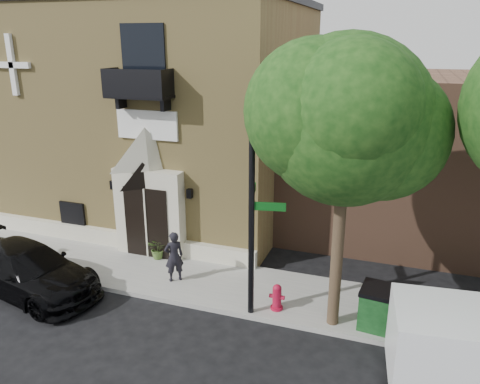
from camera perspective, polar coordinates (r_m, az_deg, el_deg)
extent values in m
plane|color=black|center=(15.34, -12.43, -12.47)|extent=(120.00, 120.00, 0.00)
cube|color=gray|center=(16.00, -6.51, -10.46)|extent=(42.00, 3.00, 0.15)
cube|color=tan|center=(21.92, -9.06, 9.50)|extent=(12.00, 10.00, 9.00)
cube|color=black|center=(21.73, -9.71, 21.70)|extent=(12.20, 10.20, 0.30)
cube|color=beige|center=(18.80, -15.81, -5.28)|extent=(12.00, 0.30, 0.60)
cube|color=beige|center=(17.19, -10.93, -2.47)|extent=(2.60, 0.55, 3.20)
pyramid|color=beige|center=(16.53, -11.41, 5.19)|extent=(2.60, 0.55, 1.50)
cube|color=black|center=(17.06, -11.35, -3.73)|extent=(1.70, 0.06, 2.60)
cube|color=beige|center=(17.03, -11.42, -3.77)|extent=(0.06, 0.04, 2.60)
cube|color=white|center=(16.53, -11.25, 8.03)|extent=(2.30, 0.10, 1.00)
cube|color=black|center=(16.06, -12.18, 11.30)|extent=(2.20, 0.90, 0.10)
cube|color=black|center=(15.65, -13.12, 12.73)|extent=(2.20, 0.06, 0.90)
cube|color=black|center=(16.59, -15.47, 12.83)|extent=(0.06, 0.90, 0.90)
cube|color=black|center=(15.50, -8.88, 12.93)|extent=(0.06, 0.90, 0.90)
cube|color=black|center=(16.33, -11.68, 15.67)|extent=(1.60, 0.08, 2.20)
cube|color=white|center=(19.68, -26.03, 13.74)|extent=(0.22, 0.14, 2.20)
cube|color=white|center=(19.68, -26.03, 13.74)|extent=(1.60, 0.14, 0.22)
cube|color=black|center=(19.53, -19.73, -2.59)|extent=(1.10, 0.10, 1.00)
cube|color=#E43502|center=(19.55, -19.68, -2.56)|extent=(0.85, 0.06, 0.75)
cube|color=black|center=(17.83, -15.20, 0.85)|extent=(0.18, 0.18, 0.32)
cube|color=black|center=(16.32, -6.16, -0.18)|extent=(0.18, 0.18, 0.32)
cylinder|color=#38281C|center=(12.81, 11.75, -7.43)|extent=(0.32, 0.32, 4.20)
sphere|color=#10350E|center=(11.75, 12.86, 8.50)|extent=(4.20, 4.20, 4.20)
sphere|color=#10350E|center=(12.04, 16.74, 6.95)|extent=(3.36, 3.36, 3.36)
sphere|color=#10350E|center=(11.63, 9.34, 9.61)|extent=(3.57, 3.57, 3.57)
sphere|color=#10350E|center=(10.99, 13.60, 9.92)|extent=(3.15, 3.15, 3.15)
imported|color=black|center=(16.42, -24.51, -8.60)|extent=(5.60, 3.16, 1.53)
cylinder|color=black|center=(13.02, 21.50, -17.44)|extent=(0.81, 0.34, 0.78)
cylinder|color=black|center=(12.63, 1.41, -2.14)|extent=(0.17, 0.17, 6.35)
cube|color=#0B4F15|center=(12.55, 3.58, -1.78)|extent=(0.89, 0.22, 0.23)
cube|color=#0B4F15|center=(12.95, 1.66, 0.12)|extent=(0.22, 0.89, 0.23)
cylinder|color=maroon|center=(14.19, 4.48, -13.87)|extent=(0.36, 0.36, 0.08)
cylinder|color=maroon|center=(14.02, 4.52, -12.77)|extent=(0.26, 0.26, 0.56)
sphere|color=maroon|center=(13.87, 4.55, -11.67)|extent=(0.26, 0.26, 0.26)
cylinder|color=maroon|center=(14.00, 4.52, -12.61)|extent=(0.45, 0.12, 0.12)
cube|color=#0E3413|center=(13.67, 18.19, -13.79)|extent=(1.82, 1.14, 1.05)
cube|color=black|center=(13.38, 18.43, -11.69)|extent=(1.87, 1.20, 0.11)
imported|color=#4E6D2E|center=(17.18, -9.92, -6.80)|extent=(0.77, 0.69, 0.77)
imported|color=black|center=(15.42, -8.05, -7.79)|extent=(0.74, 0.72, 1.71)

